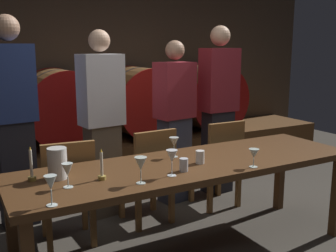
{
  "coord_description": "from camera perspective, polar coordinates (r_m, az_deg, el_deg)",
  "views": [
    {
      "loc": [
        -1.59,
        -2.23,
        1.58
      ],
      "look_at": [
        -0.06,
        0.53,
        0.95
      ],
      "focal_mm": 42.48,
      "sensor_mm": 36.0,
      "label": 1
    }
  ],
  "objects": [
    {
      "name": "chair_left",
      "position": [
        3.27,
        -14.18,
        -8.61
      ],
      "size": [
        0.44,
        0.44,
        0.88
      ],
      "rotation": [
        0.0,
        0.0,
        3.04
      ],
      "color": "brown",
      "rests_on": "ground"
    },
    {
      "name": "wine_glass_center_right",
      "position": [
        2.62,
        0.56,
        -4.45
      ],
      "size": [
        0.08,
        0.08,
        0.18
      ],
      "color": "white",
      "rests_on": "dining_table"
    },
    {
      "name": "candle_left",
      "position": [
        2.69,
        -18.99,
        -6.11
      ],
      "size": [
        0.05,
        0.05,
        0.23
      ],
      "color": "olive",
      "rests_on": "dining_table"
    },
    {
      "name": "cup_left",
      "position": [
        2.74,
        2.27,
        -5.58
      ],
      "size": [
        0.06,
        0.06,
        0.09
      ],
      "primitive_type": "cylinder",
      "color": "silver",
      "rests_on": "dining_table"
    },
    {
      "name": "wine_barrel_far_right",
      "position": [
        5.5,
        5.48,
        4.09
      ],
      "size": [
        0.89,
        0.76,
        0.89
      ],
      "color": "#513319",
      "rests_on": "barrel_shelf"
    },
    {
      "name": "wine_barrel_center_right",
      "position": [
        5.02,
        -3.87,
        3.41
      ],
      "size": [
        0.89,
        0.76,
        0.89
      ],
      "color": "brown",
      "rests_on": "barrel_shelf"
    },
    {
      "name": "wine_barrel_center_left",
      "position": [
        4.69,
        -15.07,
        2.49
      ],
      "size": [
        0.89,
        0.76,
        0.89
      ],
      "color": "brown",
      "rests_on": "barrel_shelf"
    },
    {
      "name": "wine_glass_right",
      "position": [
        3.07,
        0.87,
        -2.38
      ],
      "size": [
        0.08,
        0.08,
        0.16
      ],
      "color": "silver",
      "rests_on": "dining_table"
    },
    {
      "name": "pitcher",
      "position": [
        2.68,
        -15.59,
        -5.18
      ],
      "size": [
        0.13,
        0.13,
        0.2
      ],
      "color": "white",
      "rests_on": "dining_table"
    },
    {
      "name": "dining_table",
      "position": [
        2.99,
        3.31,
        -6.42
      ],
      "size": [
        2.65,
        0.78,
        0.74
      ],
      "color": "#4C2D16",
      "rests_on": "ground"
    },
    {
      "name": "guest_far_left",
      "position": [
        3.69,
        -21.31,
        0.77
      ],
      "size": [
        0.4,
        0.28,
        1.85
      ],
      "rotation": [
        0.0,
        0.0,
        3.24
      ],
      "color": "black",
      "rests_on": "ground"
    },
    {
      "name": "chair_center",
      "position": [
        3.57,
        -2.62,
        -6.56
      ],
      "size": [
        0.42,
        0.42,
        0.88
      ],
      "rotation": [
        0.0,
        0.0,
        3.19
      ],
      "color": "brown",
      "rests_on": "ground"
    },
    {
      "name": "barrel_shelf",
      "position": [
        4.96,
        -9.18,
        -4.66
      ],
      "size": [
        6.33,
        0.9,
        0.46
      ],
      "primitive_type": "cube",
      "color": "brown",
      "rests_on": "ground"
    },
    {
      "name": "wine_glass_far_right",
      "position": [
        2.88,
        12.21,
        -3.95
      ],
      "size": [
        0.07,
        0.07,
        0.13
      ],
      "color": "silver",
      "rests_on": "dining_table"
    },
    {
      "name": "guest_center_left",
      "position": [
        3.71,
        -9.46,
        0.38
      ],
      "size": [
        0.41,
        0.29,
        1.73
      ],
      "rotation": [
        0.0,
        0.0,
        3.27
      ],
      "color": "brown",
      "rests_on": "ground"
    },
    {
      "name": "cup_right",
      "position": [
        2.93,
        4.62,
        -4.45
      ],
      "size": [
        0.06,
        0.06,
        0.1
      ],
      "primitive_type": "cylinder",
      "color": "white",
      "rests_on": "dining_table"
    },
    {
      "name": "wine_glass_left",
      "position": [
        2.49,
        -14.23,
        -6.22
      ],
      "size": [
        0.07,
        0.07,
        0.15
      ],
      "color": "silver",
      "rests_on": "dining_table"
    },
    {
      "name": "guest_far_right",
      "position": [
        4.31,
        7.25,
        2.47
      ],
      "size": [
        0.38,
        0.24,
        1.8
      ],
      "rotation": [
        0.0,
        0.0,
        3.15
      ],
      "color": "black",
      "rests_on": "ground"
    },
    {
      "name": "wine_glass_far_left",
      "position": [
        2.23,
        -16.49,
        -7.94
      ],
      "size": [
        0.07,
        0.07,
        0.17
      ],
      "color": "silver",
      "rests_on": "dining_table"
    },
    {
      "name": "back_wall",
      "position": [
        5.3,
        -11.66,
        9.78
      ],
      "size": [
        7.04,
        0.24,
        2.93
      ],
      "primitive_type": "cube",
      "color": "#473A2D",
      "rests_on": "ground"
    },
    {
      "name": "candle_right",
      "position": [
        2.6,
        -9.48,
        -6.39
      ],
      "size": [
        0.05,
        0.05,
        0.21
      ],
      "color": "olive",
      "rests_on": "dining_table"
    },
    {
      "name": "chair_right",
      "position": [
        3.97,
        7.39,
        -4.8
      ],
      "size": [
        0.41,
        0.41,
        0.88
      ],
      "rotation": [
        0.0,
        0.0,
        3.13
      ],
      "color": "brown",
      "rests_on": "ground"
    },
    {
      "name": "guest_center_right",
      "position": [
        4.02,
        0.96,
        0.64
      ],
      "size": [
        0.41,
        0.3,
        1.64
      ],
      "rotation": [
        0.0,
        0.0,
        3.31
      ],
      "color": "#33384C",
      "rests_on": "ground"
    },
    {
      "name": "wine_glass_center_left",
      "position": [
        2.48,
        -3.94,
        -5.51
      ],
      "size": [
        0.08,
        0.08,
        0.17
      ],
      "color": "silver",
      "rests_on": "dining_table"
    }
  ]
}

